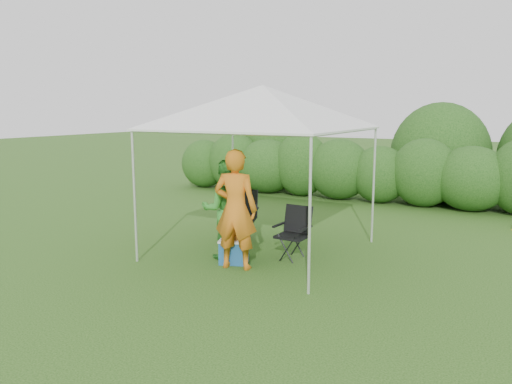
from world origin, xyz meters
The scene contains 9 objects.
ground centered at (0.00, 0.00, 0.00)m, with size 70.00×70.00×0.00m, color #355E1D.
hedge centered at (0.14, 6.00, 0.83)m, with size 11.61×1.53×1.80m.
canopy centered at (0.00, 0.50, 2.46)m, with size 3.10×3.10×2.83m.
chair_right centered at (0.65, 0.41, 0.49)m, with size 0.56×0.51×0.86m.
chair_left centered at (-0.72, 1.07, 0.52)m, with size 0.69×0.66×0.92m.
man centered at (0.08, -0.52, 0.93)m, with size 0.68×0.44×1.85m, color orange.
woman centered at (-0.34, -0.13, 0.82)m, with size 0.79×0.62×1.63m, color #348A2D.
cooler centered at (-0.07, -0.33, 0.20)m, with size 0.55×0.48×0.39m.
bottle centered at (-0.01, -0.37, 0.50)m, with size 0.06×0.06×0.23m, color #592D0C.
Camera 1 is at (3.94, -6.90, 2.44)m, focal length 35.00 mm.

